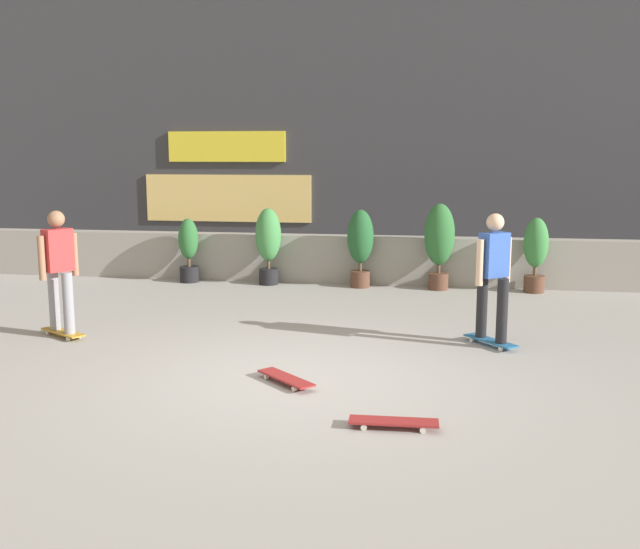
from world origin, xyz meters
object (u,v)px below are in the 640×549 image
skateboard_near_camera (394,422)px  potted_plant_4 (536,251)px  potted_plant_0 (189,248)px  potted_plant_1 (268,241)px  potted_plant_2 (360,243)px  skateboard_aside (286,378)px  potted_plant_3 (439,240)px  skater_by_wall_right (493,273)px  skater_far_left (59,268)px

skateboard_near_camera → potted_plant_4: bearing=73.4°
potted_plant_0 → potted_plant_4: (6.40, 0.00, 0.09)m
skateboard_near_camera → potted_plant_1: bearing=112.0°
potted_plant_0 → potted_plant_2: (3.29, -0.00, 0.17)m
skateboard_aside → potted_plant_0: bearing=118.4°
potted_plant_2 → skateboard_aside: bearing=-91.6°
potted_plant_0 → potted_plant_3: size_ratio=0.78×
potted_plant_2 → potted_plant_3: 1.43m
potted_plant_4 → skater_by_wall_right: 3.98m
potted_plant_2 → potted_plant_4: potted_plant_2 is taller
skater_by_wall_right → potted_plant_0: bearing=144.5°
skateboard_near_camera → potted_plant_2: bearing=98.7°
skater_by_wall_right → skateboard_aside: (-2.26, -1.95, -0.88)m
potted_plant_2 → skateboard_near_camera: 7.00m
skateboard_near_camera → potted_plant_0: bearing=122.3°
potted_plant_0 → skateboard_aside: (3.13, -5.79, -0.59)m
potted_plant_0 → skater_far_left: (-0.25, -4.31, 0.29)m
potted_plant_0 → skater_far_left: size_ratio=0.72×
potted_plant_1 → potted_plant_2: 1.73m
potted_plant_0 → skateboard_near_camera: bearing=-57.7°
skater_by_wall_right → potted_plant_2: bearing=118.7°
skateboard_aside → potted_plant_1: bearing=105.2°
skateboard_aside → skater_far_left: bearing=156.3°
skater_by_wall_right → skateboard_aside: 3.11m
potted_plant_2 → skater_far_left: skater_far_left is taller
potted_plant_1 → skater_by_wall_right: skater_by_wall_right is taller
potted_plant_3 → potted_plant_0: bearing=180.0°
potted_plant_3 → skateboard_near_camera: potted_plant_3 is taller
potted_plant_2 → potted_plant_4: (3.11, 0.00, -0.08)m
potted_plant_2 → skateboard_near_camera: bearing=-81.3°
potted_plant_3 → skater_by_wall_right: size_ratio=0.92×
potted_plant_1 → potted_plant_2: potted_plant_1 is taller
potted_plant_1 → potted_plant_2: (1.73, -0.00, -0.00)m
potted_plant_2 → skater_far_left: (-3.54, -4.31, 0.12)m
potted_plant_3 → potted_plant_4: 1.69m
potted_plant_3 → potted_plant_4: (1.68, 0.00, -0.17)m
potted_plant_4 → skateboard_aside: 6.68m
potted_plant_3 → skateboard_near_camera: bearing=-93.1°
potted_plant_0 → potted_plant_4: bearing=0.0°
potted_plant_0 → skater_by_wall_right: skater_by_wall_right is taller
skater_far_left → skateboard_near_camera: size_ratio=2.10×
potted_plant_4 → skateboard_near_camera: size_ratio=1.64×
potted_plant_1 → skater_far_left: (-1.81, -4.31, 0.12)m
potted_plant_0 → potted_plant_2: potted_plant_2 is taller
potted_plant_1 → potted_plant_3: potted_plant_3 is taller
skater_by_wall_right → skateboard_aside: size_ratio=2.34×
potted_plant_4 → potted_plant_2: bearing=-180.0°
skater_far_left → skateboard_aside: size_ratio=2.34×
skater_by_wall_right → skateboard_aside: skater_by_wall_right is taller
skater_far_left → skateboard_aside: (3.38, -1.48, -0.88)m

